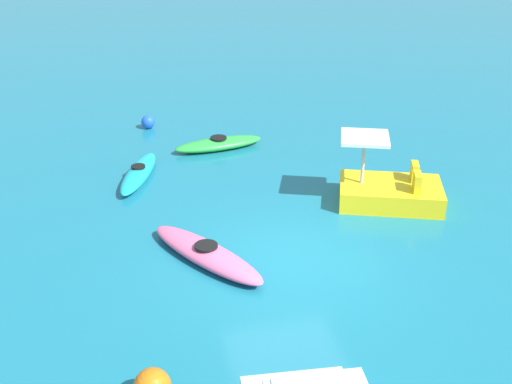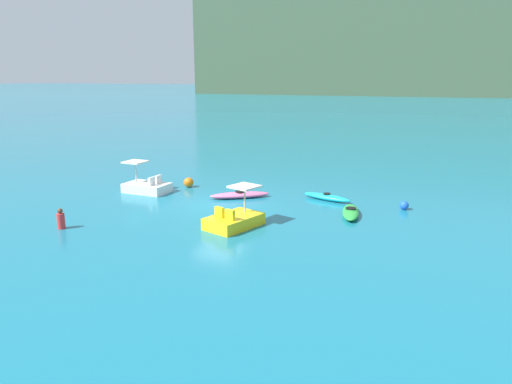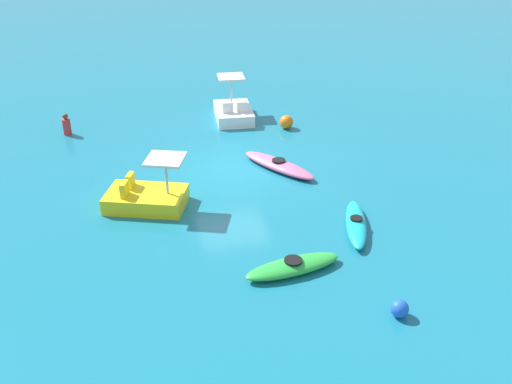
{
  "view_description": "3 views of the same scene",
  "coord_description": "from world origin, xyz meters",
  "px_view_note": "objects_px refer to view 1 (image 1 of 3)",
  "views": [
    {
      "loc": [
        -10.43,
        3.1,
        6.78
      ],
      "look_at": [
        2.01,
        0.22,
        0.65
      ],
      "focal_mm": 44.05,
      "sensor_mm": 36.0,
      "label": 1
    },
    {
      "loc": [
        9.47,
        -21.14,
        6.27
      ],
      "look_at": [
        1.46,
        1.25,
        0.49
      ],
      "focal_mm": 33.81,
      "sensor_mm": 36.0,
      "label": 2
    },
    {
      "loc": [
        18.06,
        -3.53,
        8.76
      ],
      "look_at": [
        3.16,
        0.13,
        0.68
      ],
      "focal_mm": 40.53,
      "sensor_mm": 36.0,
      "label": 3
    }
  ],
  "objects_px": {
    "buoy_blue": "(148,122)",
    "kayak_green": "(219,144)",
    "pedal_boat_yellow": "(390,190)",
    "kayak_pink": "(206,254)",
    "kayak_cyan": "(139,173)"
  },
  "relations": [
    {
      "from": "buoy_blue",
      "to": "kayak_green",
      "type": "bearing_deg",
      "value": -140.5
    },
    {
      "from": "kayak_pink",
      "to": "pedal_boat_yellow",
      "type": "distance_m",
      "value": 4.96
    },
    {
      "from": "kayak_cyan",
      "to": "buoy_blue",
      "type": "bearing_deg",
      "value": -7.83
    },
    {
      "from": "pedal_boat_yellow",
      "to": "buoy_blue",
      "type": "bearing_deg",
      "value": 38.27
    },
    {
      "from": "kayak_pink",
      "to": "kayak_cyan",
      "type": "distance_m",
      "value": 4.53
    },
    {
      "from": "kayak_green",
      "to": "pedal_boat_yellow",
      "type": "relative_size",
      "value": 0.98
    },
    {
      "from": "kayak_green",
      "to": "pedal_boat_yellow",
      "type": "height_order",
      "value": "pedal_boat_yellow"
    },
    {
      "from": "pedal_boat_yellow",
      "to": "buoy_blue",
      "type": "distance_m",
      "value": 8.47
    },
    {
      "from": "pedal_boat_yellow",
      "to": "buoy_blue",
      "type": "relative_size",
      "value": 6.5
    },
    {
      "from": "kayak_green",
      "to": "kayak_cyan",
      "type": "bearing_deg",
      "value": 123.68
    },
    {
      "from": "kayak_green",
      "to": "kayak_cyan",
      "type": "xyz_separation_m",
      "value": [
        -1.6,
        2.39,
        -0.0
      ]
    },
    {
      "from": "kayak_green",
      "to": "kayak_cyan",
      "type": "relative_size",
      "value": 0.99
    },
    {
      "from": "pedal_boat_yellow",
      "to": "buoy_blue",
      "type": "xyz_separation_m",
      "value": [
        6.65,
        5.24,
        -0.12
      ]
    },
    {
      "from": "kayak_pink",
      "to": "kayak_green",
      "type": "distance_m",
      "value": 6.13
    },
    {
      "from": "kayak_pink",
      "to": "kayak_cyan",
      "type": "relative_size",
      "value": 1.12
    }
  ]
}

